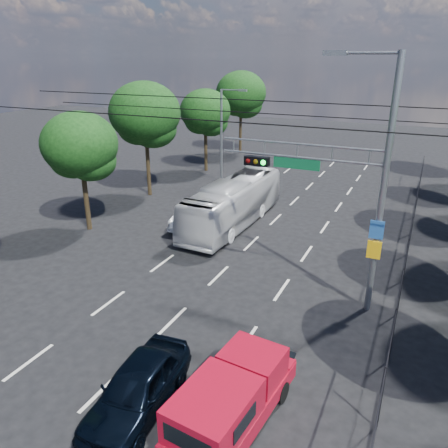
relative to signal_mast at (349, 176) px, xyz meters
The scene contains 14 objects.
ground 10.92m from the signal_mast, 123.48° to the right, with size 120.00×120.00×0.00m, color black.
lane_markings 9.56m from the signal_mast, 131.33° to the left, with size 6.12×38.00×0.01m.
signal_mast is the anchor object (origin of this frame).
streetlight_left 18.24m from the signal_mast, 129.66° to the left, with size 2.09×0.22×7.08m.
utility_wires 5.71m from the signal_mast, behind, with size 22.00×5.04×0.74m.
fence_right 6.37m from the signal_mast, 61.03° to the left, with size 0.06×34.03×2.00m.
tree_left_b 14.62m from the signal_mast, behind, with size 4.08×4.08×6.63m.
tree_left_c 17.57m from the signal_mast, 149.06° to the left, with size 4.80×4.80×7.80m.
tree_left_d 22.48m from the signal_mast, 130.73° to the left, with size 4.20×4.20×6.83m.
tree_left_e 29.12m from the signal_mast, 120.71° to the left, with size 4.92×4.92×7.99m.
red_pickup 8.76m from the signal_mast, 99.26° to the right, with size 2.15×4.85×1.75m.
navy_hatchback 10.04m from the signal_mast, 115.52° to the right, with size 1.69×4.20×1.43m, color black.
white_bus 10.30m from the signal_mast, 139.82° to the left, with size 2.26×9.64×2.68m, color silver.
white_van 11.40m from the signal_mast, 150.32° to the left, with size 1.53×4.40×1.45m, color silver.
Camera 1 is at (7.68, -7.82, 9.33)m, focal length 35.00 mm.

